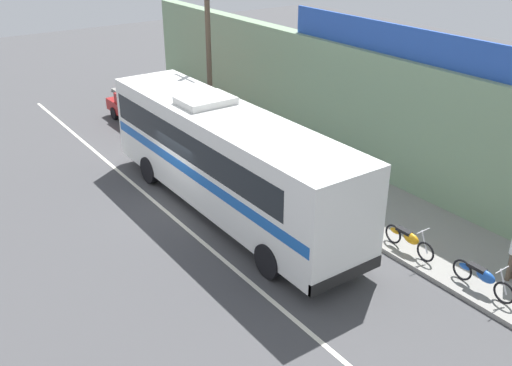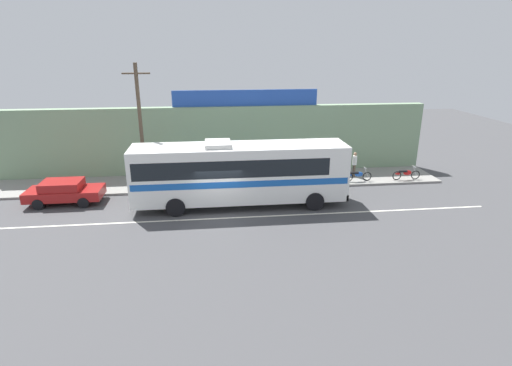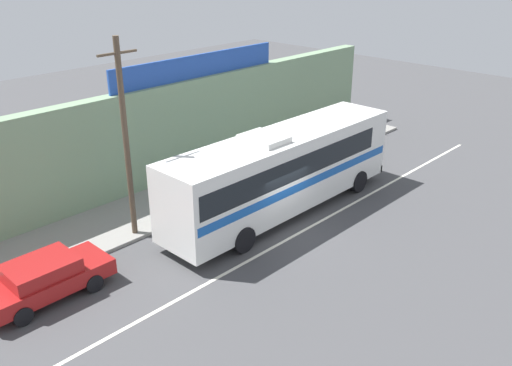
# 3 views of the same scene
# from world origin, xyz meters

# --- Properties ---
(ground_plane) EXTENTS (70.00, 70.00, 0.00)m
(ground_plane) POSITION_xyz_m (0.00, 0.00, 0.00)
(ground_plane) COLOR #444447
(sidewalk_slab) EXTENTS (30.00, 3.60, 0.14)m
(sidewalk_slab) POSITION_xyz_m (0.00, 5.20, 0.07)
(sidewalk_slab) COLOR gray
(sidewalk_slab) RESTS_ON ground_plane
(storefront_facade) EXTENTS (30.00, 0.70, 4.80)m
(storefront_facade) POSITION_xyz_m (0.00, 7.35, 2.40)
(storefront_facade) COLOR gray
(storefront_facade) RESTS_ON ground_plane
(storefront_billboard) EXTENTS (10.01, 0.12, 1.10)m
(storefront_billboard) POSITION_xyz_m (2.15, 7.35, 5.35)
(storefront_billboard) COLOR #234CAD
(storefront_billboard) RESTS_ON storefront_facade
(road_center_stripe) EXTENTS (30.00, 0.14, 0.01)m
(road_center_stripe) POSITION_xyz_m (0.00, -0.80, 0.00)
(road_center_stripe) COLOR silver
(road_center_stripe) RESTS_ON ground_plane
(intercity_bus) EXTENTS (12.01, 2.68, 3.78)m
(intercity_bus) POSITION_xyz_m (1.15, 1.01, 2.07)
(intercity_bus) COLOR white
(intercity_bus) RESTS_ON ground_plane
(parked_car) EXTENTS (4.24, 1.90, 1.37)m
(parked_car) POSITION_xyz_m (-8.93, 2.45, 0.74)
(parked_car) COLOR maroon
(parked_car) RESTS_ON ground_plane
(utility_pole) EXTENTS (1.60, 0.22, 7.72)m
(utility_pole) POSITION_xyz_m (-4.48, 3.85, 4.13)
(utility_pole) COLOR brown
(utility_pole) RESTS_ON sidewalk_slab
(motorcycle_blue) EXTENTS (1.87, 0.56, 0.94)m
(motorcycle_blue) POSITION_xyz_m (6.83, 3.89, 0.57)
(motorcycle_blue) COLOR black
(motorcycle_blue) RESTS_ON sidewalk_slab
(motorcycle_red) EXTENTS (1.91, 0.56, 0.94)m
(motorcycle_red) POSITION_xyz_m (9.30, 3.99, 0.57)
(motorcycle_red) COLOR black
(motorcycle_red) RESTS_ON sidewalk_slab
(pedestrian_far_left) EXTENTS (0.30, 0.48, 1.65)m
(pedestrian_far_left) POSITION_xyz_m (0.82, 4.57, 1.09)
(pedestrian_far_left) COLOR brown
(pedestrian_far_left) RESTS_ON sidewalk_slab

